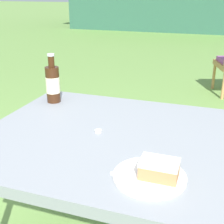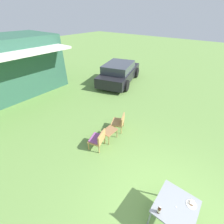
% 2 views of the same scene
% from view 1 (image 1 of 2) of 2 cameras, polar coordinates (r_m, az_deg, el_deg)
% --- Properties ---
extents(patio_table, '(0.92, 0.84, 0.71)m').
position_cam_1_polar(patio_table, '(1.23, -1.53, -6.56)').
color(patio_table, gray).
rests_on(patio_table, ground_plane).
extents(cake_on_plate, '(0.22, 0.22, 0.06)m').
position_cam_1_polar(cake_on_plate, '(0.92, 7.71, -10.97)').
color(cake_on_plate, white).
rests_on(cake_on_plate, patio_table).
extents(cola_bottle_near, '(0.07, 0.07, 0.24)m').
position_cam_1_polar(cola_bottle_near, '(1.53, -10.77, 5.14)').
color(cola_bottle_near, '#381E0F').
rests_on(cola_bottle_near, patio_table).
extents(fork, '(0.16, 0.02, 0.01)m').
position_cam_1_polar(fork, '(0.93, 4.59, -11.82)').
color(fork, silver).
rests_on(fork, patio_table).
extents(loose_bottle_cap, '(0.03, 0.03, 0.01)m').
position_cam_1_polar(loose_bottle_cap, '(1.20, -2.55, -3.52)').
color(loose_bottle_cap, silver).
rests_on(loose_bottle_cap, patio_table).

